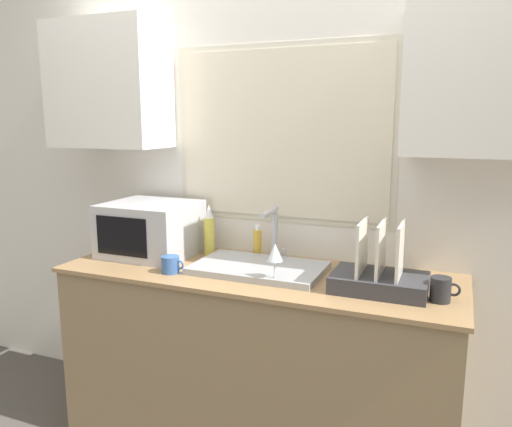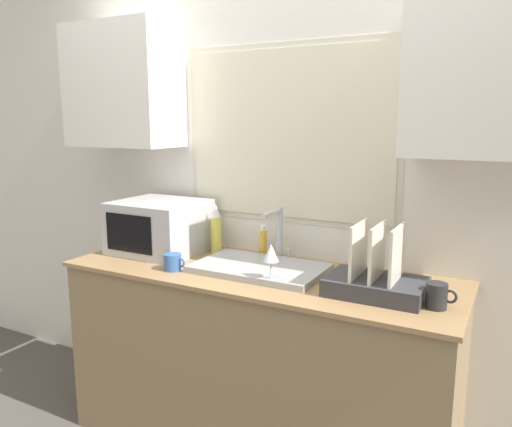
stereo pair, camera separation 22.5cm
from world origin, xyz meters
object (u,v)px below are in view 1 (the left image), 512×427
(mug_near_sink, at_px, (171,264))
(spray_bottle, at_px, (209,231))
(dish_rack, at_px, (380,276))
(wine_glass, at_px, (275,254))
(faucet, at_px, (274,229))
(microwave, at_px, (151,229))
(soap_bottle, at_px, (257,243))

(mug_near_sink, bearing_deg, spray_bottle, 87.55)
(dish_rack, bearing_deg, spray_bottle, 165.29)
(spray_bottle, bearing_deg, wine_glass, -34.16)
(faucet, distance_m, mug_near_sink, 0.54)
(spray_bottle, relative_size, mug_near_sink, 2.35)
(dish_rack, distance_m, wine_glass, 0.44)
(microwave, xyz_separation_m, spray_bottle, (0.28, 0.12, -0.01))
(dish_rack, distance_m, spray_bottle, 0.95)
(dish_rack, relative_size, soap_bottle, 2.30)
(dish_rack, distance_m, mug_near_sink, 0.94)
(faucet, height_order, mug_near_sink, faucet)
(dish_rack, relative_size, mug_near_sink, 3.42)
(microwave, bearing_deg, soap_bottle, 16.77)
(soap_bottle, distance_m, wine_glass, 0.45)
(faucet, distance_m, soap_bottle, 0.14)
(faucet, height_order, dish_rack, dish_rack)
(microwave, xyz_separation_m, wine_glass, (0.77, -0.21, -0.00))
(faucet, height_order, soap_bottle, faucet)
(mug_near_sink, height_order, wine_glass, wine_glass)
(dish_rack, height_order, spray_bottle, dish_rack)
(dish_rack, bearing_deg, wine_glass, -167.96)
(microwave, bearing_deg, spray_bottle, 22.66)
(wine_glass, bearing_deg, spray_bottle, 145.84)
(faucet, relative_size, soap_bottle, 1.62)
(microwave, distance_m, mug_near_sink, 0.37)
(microwave, distance_m, dish_rack, 1.21)
(dish_rack, height_order, soap_bottle, dish_rack)
(soap_bottle, relative_size, wine_glass, 0.92)
(soap_bottle, bearing_deg, microwave, -163.23)
(microwave, height_order, soap_bottle, microwave)
(faucet, bearing_deg, wine_glass, -68.97)
(mug_near_sink, xyz_separation_m, wine_glass, (0.50, 0.02, 0.10))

